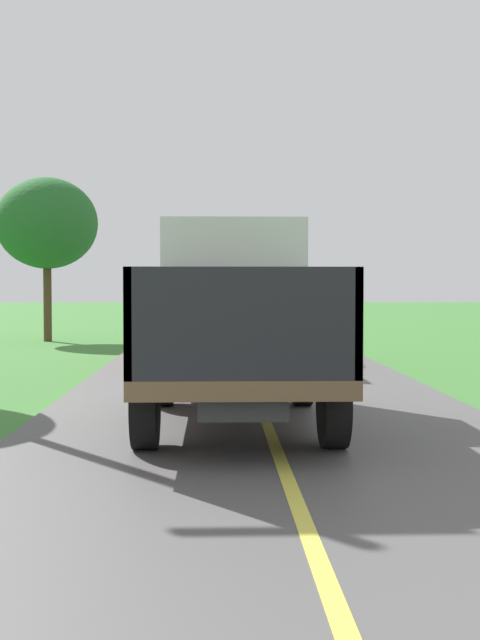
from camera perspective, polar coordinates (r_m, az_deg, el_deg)
banana_truck_near at (r=11.84m, az=-0.31°, el=0.28°), size 2.38×5.82×2.80m
banana_truck_far at (r=20.92m, az=-0.70°, el=1.15°), size 2.38×5.81×2.80m
roadside_tree_near_left at (r=29.66m, az=-12.99°, el=6.40°), size 3.47×3.47×5.62m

